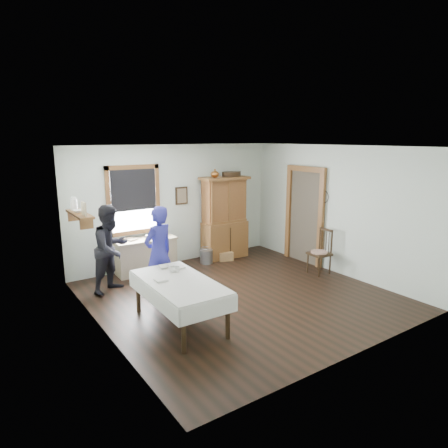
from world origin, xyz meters
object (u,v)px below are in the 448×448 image
(woman_blue, at_px, (159,257))
(figure_dark, at_px, (112,252))
(wicker_basket, at_px, (226,256))
(spindle_chair, at_px, (319,252))
(pail, at_px, (206,256))
(work_counter, at_px, (146,256))
(china_hutch, at_px, (225,218))
(dining_table, at_px, (180,303))

(woman_blue, relative_size, figure_dark, 1.02)
(wicker_basket, distance_m, woman_blue, 2.66)
(spindle_chair, xyz_separation_m, figure_dark, (-3.96, 1.51, 0.28))
(woman_blue, bearing_deg, spindle_chair, 151.37)
(figure_dark, bearing_deg, pail, -17.54)
(work_counter, height_order, wicker_basket, work_counter)
(china_hutch, bearing_deg, figure_dark, -166.01)
(pail, height_order, wicker_basket, pail)
(work_counter, bearing_deg, spindle_chair, -33.21)
(wicker_basket, height_order, figure_dark, figure_dark)
(woman_blue, xyz_separation_m, figure_dark, (-0.57, 0.83, -0.02))
(work_counter, distance_m, spindle_chair, 3.70)
(work_counter, relative_size, figure_dark, 0.85)
(china_hutch, relative_size, woman_blue, 1.24)
(work_counter, xyz_separation_m, wicker_basket, (1.90, -0.24, -0.27))
(dining_table, bearing_deg, wicker_basket, 43.58)
(dining_table, bearing_deg, figure_dark, 100.98)
(work_counter, bearing_deg, woman_blue, -102.09)
(figure_dark, bearing_deg, wicker_basket, -20.62)
(wicker_basket, relative_size, woman_blue, 0.21)
(wicker_basket, bearing_deg, spindle_chair, -59.37)
(work_counter, height_order, china_hutch, china_hutch)
(spindle_chair, bearing_deg, dining_table, -169.97)
(china_hutch, distance_m, wicker_basket, 0.91)
(dining_table, bearing_deg, spindle_chair, 7.14)
(wicker_basket, distance_m, figure_dark, 2.94)
(dining_table, relative_size, figure_dark, 1.17)
(work_counter, xyz_separation_m, pail, (1.40, -0.18, -0.21))
(pail, relative_size, figure_dark, 0.21)
(work_counter, bearing_deg, dining_table, -100.22)
(pail, relative_size, wicker_basket, 0.95)
(china_hutch, height_order, dining_table, china_hutch)
(figure_dark, bearing_deg, woman_blue, -83.66)
(spindle_chair, relative_size, figure_dark, 0.63)
(work_counter, xyz_separation_m, figure_dark, (-0.94, -0.62, 0.39))
(wicker_basket, relative_size, figure_dark, 0.22)
(work_counter, distance_m, pail, 1.43)
(woman_blue, bearing_deg, china_hutch, -166.24)
(figure_dark, bearing_deg, work_counter, 5.13)
(work_counter, bearing_deg, figure_dark, -144.67)
(china_hutch, xyz_separation_m, woman_blue, (-2.40, -1.44, -0.19))
(dining_table, distance_m, pail, 3.11)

